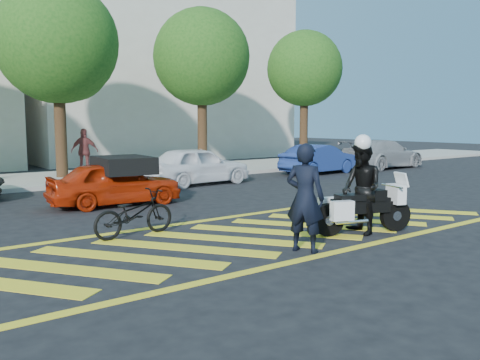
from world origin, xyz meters
TOP-DOWN VIEW (x-y plane):
  - ground at (0.00, 0.00)m, footprint 90.00×90.00m
  - sidewalk at (0.00, 12.00)m, footprint 60.00×5.00m
  - crosswalk at (-0.04, 0.00)m, footprint 12.33×4.00m
  - building_right at (9.00, 21.00)m, footprint 16.00×8.00m
  - tree_center at (0.13, 12.06)m, footprint 4.60×4.60m
  - tree_right at (6.63, 12.06)m, footprint 4.40×4.40m
  - tree_far_right at (13.13, 12.06)m, footprint 4.00×4.00m
  - officer_bike at (-0.11, -1.52)m, footprint 0.72×0.83m
  - bicycle at (-1.99, 1.41)m, footprint 1.81×0.77m
  - police_motorcycle at (1.82, -1.18)m, footprint 2.17×1.10m
  - officer_moto at (1.81, -1.19)m, footprint 0.97×1.09m
  - red_convertible at (-0.74, 5.23)m, footprint 3.69×1.72m
  - parked_mid_right at (3.53, 7.80)m, footprint 4.15×1.86m
  - parked_right at (9.90, 7.80)m, footprint 4.00×1.65m
  - parked_far_right at (14.32, 7.80)m, footprint 4.96×2.20m
  - pedestrian_right at (1.16, 12.65)m, footprint 1.17×0.96m

SIDE VIEW (x-z plane):
  - ground at x=0.00m, z-range 0.00..0.00m
  - crosswalk at x=-0.04m, z-range 0.00..0.01m
  - sidewalk at x=0.00m, z-range 0.00..0.15m
  - bicycle at x=-1.99m, z-range 0.00..0.92m
  - police_motorcycle at x=1.82m, z-range 0.04..1.03m
  - red_convertible at x=-0.74m, z-range 0.00..1.22m
  - parked_right at x=9.90m, z-range 0.00..1.29m
  - parked_mid_right at x=3.53m, z-range 0.00..1.39m
  - parked_far_right at x=14.32m, z-range 0.00..1.41m
  - officer_moto at x=1.81m, z-range 0.00..1.88m
  - officer_bike at x=-0.11m, z-range 0.00..1.92m
  - pedestrian_right at x=1.16m, z-range 0.15..2.01m
  - tree_far_right at x=13.13m, z-range 1.39..8.49m
  - tree_right at x=6.63m, z-range 1.34..8.75m
  - tree_center at x=0.13m, z-range 1.31..8.88m
  - building_right at x=9.00m, z-range 0.00..11.00m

